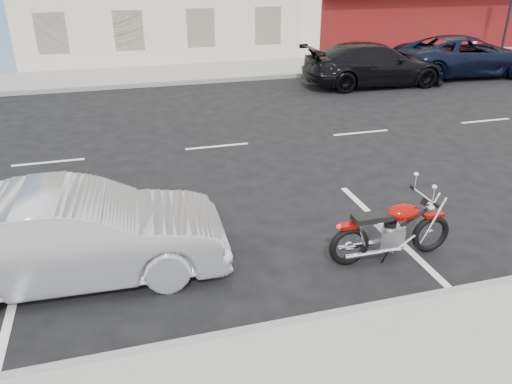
% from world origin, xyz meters
% --- Properties ---
extents(ground, '(120.00, 120.00, 0.00)m').
position_xyz_m(ground, '(0.00, 0.00, 0.00)').
color(ground, black).
rests_on(ground, ground).
extents(sidewalk_far, '(80.00, 3.40, 0.15)m').
position_xyz_m(sidewalk_far, '(-5.00, 8.70, 0.07)').
color(sidewalk_far, gray).
rests_on(sidewalk_far, ground).
extents(curb_near, '(80.00, 0.12, 0.16)m').
position_xyz_m(curb_near, '(-5.00, -7.00, 0.08)').
color(curb_near, gray).
rests_on(curb_near, ground).
extents(curb_far, '(80.00, 0.12, 0.16)m').
position_xyz_m(curb_far, '(-5.00, 7.00, 0.08)').
color(curb_far, gray).
rests_on(curb_far, ground).
extents(fire_hydrant, '(0.20, 0.20, 0.72)m').
position_xyz_m(fire_hydrant, '(12.00, 8.50, 0.53)').
color(fire_hydrant, beige).
rests_on(fire_hydrant, sidewalk_far).
extents(motorcycle, '(2.06, 0.68, 1.03)m').
position_xyz_m(motorcycle, '(0.30, -5.81, 0.47)').
color(motorcycle, black).
rests_on(motorcycle, ground).
extents(sedan_silver, '(4.36, 1.68, 1.42)m').
position_xyz_m(sedan_silver, '(-5.09, -5.03, 0.71)').
color(sedan_silver, '#A5A7AD').
rests_on(sedan_silver, ground).
extents(suv_far, '(5.76, 2.98, 1.55)m').
position_xyz_m(suv_far, '(9.28, 5.54, 0.78)').
color(suv_far, black).
rests_on(suv_far, ground).
extents(car_far, '(5.35, 2.31, 1.54)m').
position_xyz_m(car_far, '(4.97, 4.99, 0.77)').
color(car_far, black).
rests_on(car_far, ground).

